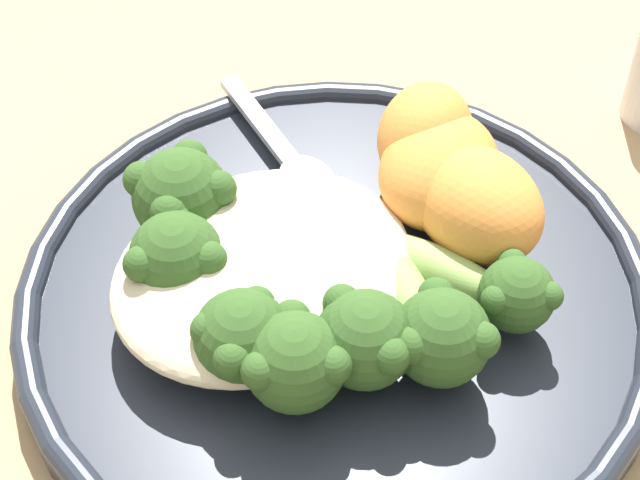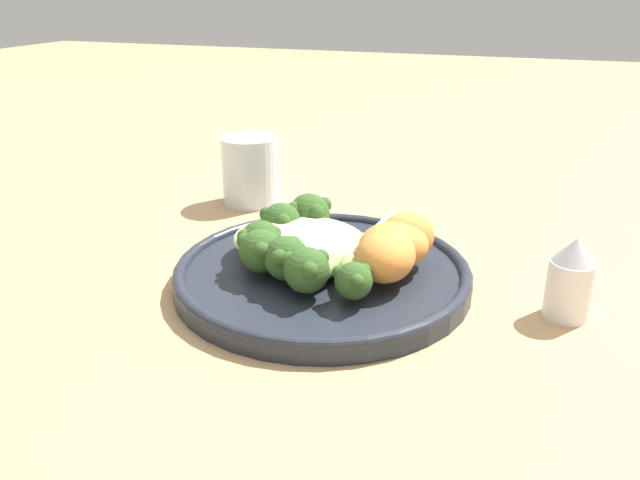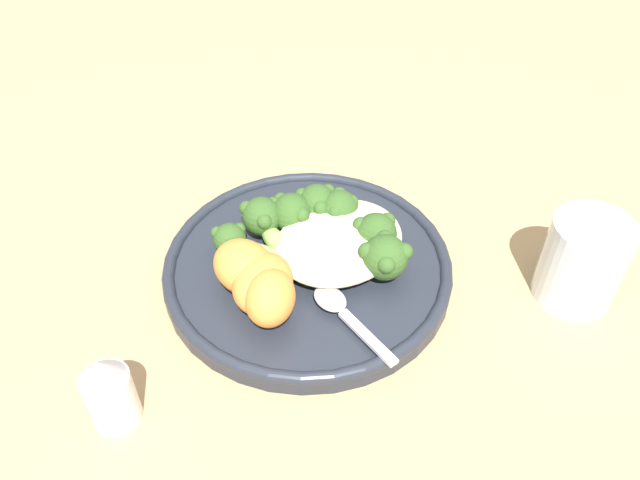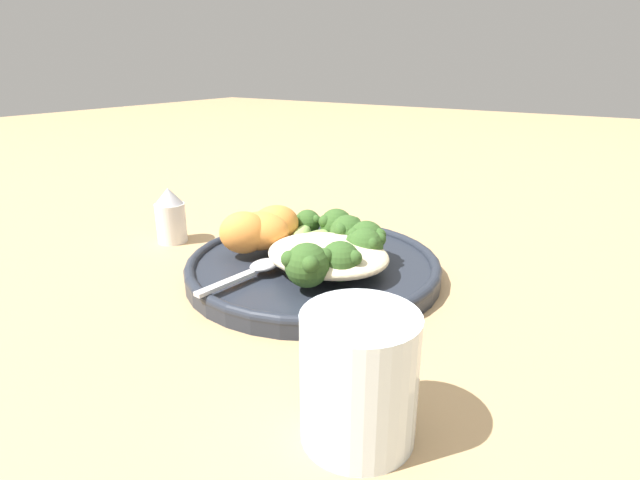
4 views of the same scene
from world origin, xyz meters
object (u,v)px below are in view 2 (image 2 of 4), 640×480
Objects in this scene: broccoli_stalk_4 at (293,258)px; broccoli_stalk_6 at (352,275)px; broccoli_stalk_2 at (274,244)px; salt_shaker at (571,279)px; plate at (324,273)px; sweet_potato_chunk_1 at (394,246)px; spoon at (367,236)px; broccoli_stalk_1 at (290,228)px; sweet_potato_chunk_0 at (406,237)px; sweet_potato_chunk_2 at (386,256)px; broccoli_stalk_0 at (313,218)px; water_glass at (251,170)px; quinoa_mound at (300,240)px; broccoli_stalk_3 at (270,252)px; broccoli_stalk_5 at (313,268)px.

broccoli_stalk_6 is (0.06, -0.01, -0.00)m from broccoli_stalk_4.
salt_shaker is (0.26, 0.02, -0.00)m from broccoli_stalk_2.
plate is 0.22m from salt_shaker.
broccoli_stalk_4 is at bearing -147.32° from sweet_potato_chunk_1.
spoon reaches higher than plate.
broccoli_stalk_1 reaches higher than broccoli_stalk_6.
sweet_potato_chunk_0 is at bearing -173.45° from broccoli_stalk_2.
sweet_potato_chunk_2 is at bearing 164.97° from broccoli_stalk_2.
broccoli_stalk_1 is 1.63× the size of salt_shaker.
broccoli_stalk_0 is 1.39× the size of salt_shaker.
sweet_potato_chunk_0 is 0.28m from water_glass.
salt_shaker is (0.24, -0.00, -0.00)m from quinoa_mound.
water_glass reaches higher than broccoli_stalk_2.
broccoli_stalk_2 is 0.04m from broccoli_stalk_4.
sweet_potato_chunk_2 is at bearing 159.12° from broccoli_stalk_3.
sweet_potato_chunk_1 is (0.06, 0.01, 0.03)m from plate.
broccoli_stalk_5 is 0.22m from salt_shaker.
broccoli_stalk_1 is 0.11m from sweet_potato_chunk_1.
broccoli_stalk_2 is at bearing 178.63° from sweet_potato_chunk_2.
broccoli_stalk_5 is (0.05, -0.08, -0.00)m from broccoli_stalk_1.
spoon is (0.07, 0.04, -0.01)m from broccoli_stalk_1.
broccoli_stalk_0 is 0.92× the size of broccoli_stalk_2.
broccoli_stalk_6 is (0.08, -0.01, -0.00)m from broccoli_stalk_3.
plate is at bearing -159.65° from broccoli_stalk_6.
water_glass reaches higher than spoon.
broccoli_stalk_0 is 0.96× the size of spoon.
sweet_potato_chunk_1 is 0.90× the size of salt_shaker.
salt_shaker is (0.15, 0.03, -0.01)m from sweet_potato_chunk_2.
sweet_potato_chunk_2 is 0.61× the size of spoon.
broccoli_stalk_1 is at bearing 123.89° from spoon.
salt_shaker reaches higher than broccoli_stalk_1.
spoon is at bearing 142.70° from sweet_potato_chunk_0.
broccoli_stalk_4 is at bearing -167.87° from salt_shaker.
broccoli_stalk_3 is at bearing -103.21° from quinoa_mound.
broccoli_stalk_0 is 0.11m from broccoli_stalk_5.
broccoli_stalk_6 is at bearing -164.56° from spoon.
broccoli_stalk_5 is at bearing -132.05° from sweet_potato_chunk_1.
sweet_potato_chunk_1 is (0.02, 0.06, 0.01)m from broccoli_stalk_6.
sweet_potato_chunk_1 reaches higher than spoon.
water_glass is at bearing 138.17° from sweet_potato_chunk_2.
salt_shaker reaches higher than sweet_potato_chunk_0.
plate is 0.08m from sweet_potato_chunk_0.
spoon is at bearing 166.93° from broccoli_stalk_6.
spoon is at bearing 71.26° from plate.
broccoli_stalk_5 is 0.08m from sweet_potato_chunk_1.
salt_shaker reaches higher than broccoli_stalk_3.
broccoli_stalk_1 reaches higher than spoon.
quinoa_mound is 2.00× the size of sweet_potato_chunk_1.
plate is 3.25× the size of water_glass.
broccoli_stalk_1 is at bearing 134.67° from quinoa_mound.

